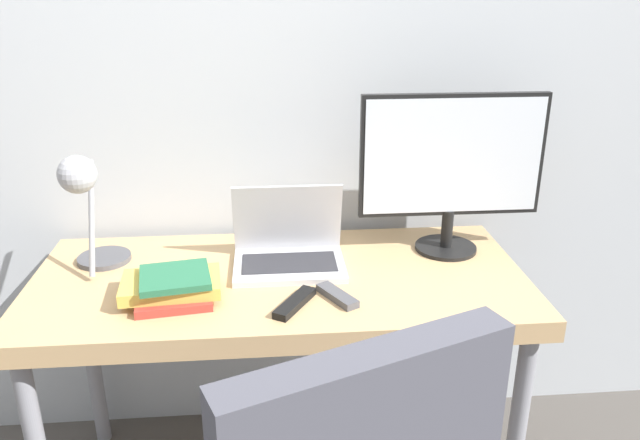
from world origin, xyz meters
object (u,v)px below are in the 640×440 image
object	(u,v)px
laptop	(289,249)
monitor	(452,164)
desk_lamp	(86,200)
book_stack	(173,286)

from	to	relation	value
laptop	monitor	world-z (taller)	monitor
desk_lamp	laptop	bearing A→B (deg)	2.73
desk_lamp	book_stack	distance (m)	0.35
laptop	desk_lamp	xyz separation A→B (m)	(-0.56, -0.03, 0.18)
monitor	desk_lamp	bearing A→B (deg)	-174.71
laptop	desk_lamp	distance (m)	0.59
monitor	laptop	bearing A→B (deg)	-171.87
laptop	book_stack	world-z (taller)	laptop
monitor	desk_lamp	distance (m)	1.06
laptop	monitor	size ratio (longest dim) A/B	0.58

